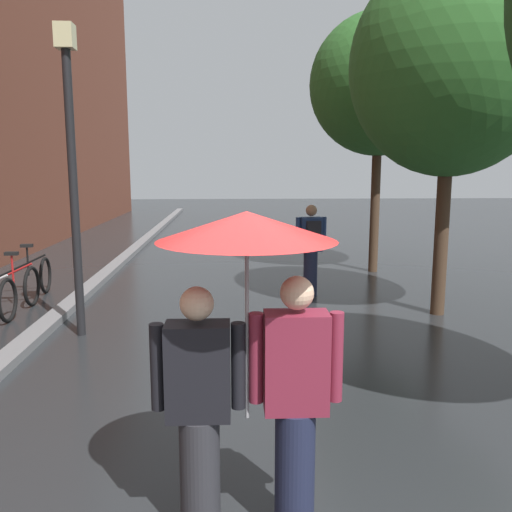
# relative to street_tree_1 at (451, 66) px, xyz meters

# --- Properties ---
(kerb_strip) EXTENTS (0.30, 36.00, 0.12)m
(kerb_strip) POSITION_rel_street_tree_1_xyz_m (-6.17, 4.52, -3.86)
(kerb_strip) COLOR slate
(kerb_strip) RESTS_ON ground
(street_tree_1) EXTENTS (3.12, 3.12, 5.62)m
(street_tree_1) POSITION_rel_street_tree_1_xyz_m (0.00, 0.00, 0.00)
(street_tree_1) COLOR #473323
(street_tree_1) RESTS_ON ground
(street_tree_2) EXTENTS (3.10, 3.10, 5.79)m
(street_tree_2) POSITION_rel_street_tree_1_xyz_m (-0.06, 3.68, 0.29)
(street_tree_2) COLOR #473323
(street_tree_2) RESTS_ON ground
(parked_bicycle_4) EXTENTS (1.08, 0.70, 0.96)m
(parked_bicycle_4) POSITION_rel_street_tree_1_xyz_m (-7.38, 0.91, -3.55)
(parked_bicycle_4) COLOR black
(parked_bicycle_4) RESTS_ON ground
(parked_bicycle_5) EXTENTS (1.13, 0.78, 0.96)m
(parked_bicycle_5) POSITION_rel_street_tree_1_xyz_m (-7.47, 1.84, -3.55)
(parked_bicycle_5) COLOR black
(parked_bicycle_5) RESTS_ON ground
(couple_under_umbrella) EXTENTS (1.20, 1.10, 2.11)m
(couple_under_umbrella) POSITION_rel_street_tree_1_xyz_m (-3.34, -5.12, -2.53)
(couple_under_umbrella) COLOR #2D2D33
(couple_under_umbrella) RESTS_ON ground
(street_lamp_post) EXTENTS (0.24, 0.24, 4.26)m
(street_lamp_post) POSITION_rel_street_tree_1_xyz_m (-5.57, -0.82, -1.43)
(street_lamp_post) COLOR black
(street_lamp_post) RESTS_ON ground
(pedestrian_walking_midground) EXTENTS (0.59, 0.36, 1.72)m
(pedestrian_walking_midground) POSITION_rel_street_tree_1_xyz_m (-1.90, 1.39, -3.01)
(pedestrian_walking_midground) COLOR #1E233D
(pedestrian_walking_midground) RESTS_ON ground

